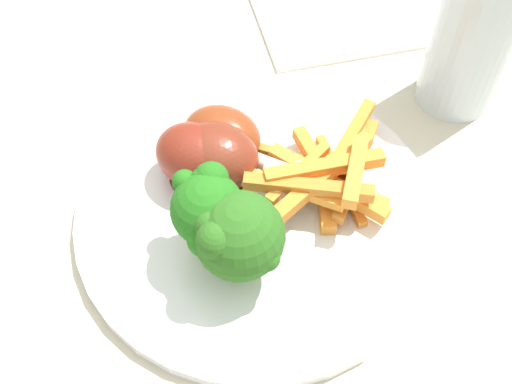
# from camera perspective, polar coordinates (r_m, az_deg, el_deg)

# --- Properties ---
(dining_table) EXTENTS (0.95, 0.90, 0.73)m
(dining_table) POSITION_cam_1_polar(r_m,az_deg,el_deg) (0.61, -0.68, -4.57)
(dining_table) COLOR beige
(dining_table) RESTS_ON ground_plane
(dinner_plate) EXTENTS (0.28, 0.28, 0.01)m
(dinner_plate) POSITION_cam_1_polar(r_m,az_deg,el_deg) (0.49, -0.00, -1.76)
(dinner_plate) COLOR white
(dinner_plate) RESTS_ON dining_table
(broccoli_floret_front) EXTENTS (0.06, 0.06, 0.08)m
(broccoli_floret_front) POSITION_cam_1_polar(r_m,az_deg,el_deg) (0.43, -4.51, -1.54)
(broccoli_floret_front) COLOR #8DA554
(broccoli_floret_front) RESTS_ON dinner_plate
(broccoli_floret_middle) EXTENTS (0.06, 0.06, 0.08)m
(broccoli_floret_middle) POSITION_cam_1_polar(r_m,az_deg,el_deg) (0.42, -1.69, -3.99)
(broccoli_floret_middle) COLOR #7B9F49
(broccoli_floret_middle) RESTS_ON dinner_plate
(carrot_fries_pile) EXTENTS (0.15, 0.15, 0.04)m
(carrot_fries_pile) POSITION_cam_1_polar(r_m,az_deg,el_deg) (0.49, 6.18, 1.54)
(carrot_fries_pile) COLOR orange
(carrot_fries_pile) RESTS_ON dinner_plate
(chicken_drumstick_near) EXTENTS (0.08, 0.13, 0.05)m
(chicken_drumstick_near) POSITION_cam_1_polar(r_m,az_deg,el_deg) (0.49, -3.22, 3.08)
(chicken_drumstick_near) COLOR #561C11
(chicken_drumstick_near) RESTS_ON dinner_plate
(chicken_drumstick_far) EXTENTS (0.06, 0.12, 0.05)m
(chicken_drumstick_far) POSITION_cam_1_polar(r_m,az_deg,el_deg) (0.49, -5.05, 3.04)
(chicken_drumstick_far) COLOR #5B1910
(chicken_drumstick_far) RESTS_ON dinner_plate
(chicken_drumstick_extra) EXTENTS (0.06, 0.12, 0.04)m
(chicken_drumstick_extra) POSITION_cam_1_polar(r_m,az_deg,el_deg) (0.50, -2.95, 4.59)
(chicken_drumstick_extra) COLOR #632311
(chicken_drumstick_extra) RESTS_ON dinner_plate
(water_glass) EXTENTS (0.07, 0.07, 0.14)m
(water_glass) POSITION_cam_1_polar(r_m,az_deg,el_deg) (0.57, 19.16, 13.21)
(water_glass) COLOR silver
(water_glass) RESTS_ON dining_table
(napkin) EXTENTS (0.22, 0.22, 0.00)m
(napkin) POSITION_cam_1_polar(r_m,az_deg,el_deg) (0.67, 7.63, 15.90)
(napkin) COLOR white
(napkin) RESTS_ON dining_table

